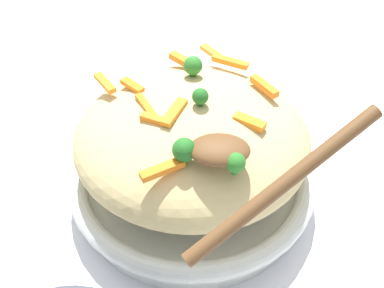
% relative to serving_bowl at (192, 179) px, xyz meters
% --- Properties ---
extents(ground_plane, '(2.40, 2.40, 0.00)m').
position_rel_serving_bowl_xyz_m(ground_plane, '(0.00, 0.00, -0.03)').
color(ground_plane, silver).
extents(serving_bowl, '(0.28, 0.28, 0.05)m').
position_rel_serving_bowl_xyz_m(serving_bowl, '(0.00, 0.00, 0.00)').
color(serving_bowl, silver).
rests_on(serving_bowl, ground_plane).
extents(pasta_mound, '(0.26, 0.24, 0.10)m').
position_rel_serving_bowl_xyz_m(pasta_mound, '(0.00, 0.00, 0.06)').
color(pasta_mound, '#D1BA7A').
rests_on(pasta_mound, serving_bowl).
extents(carrot_piece_0, '(0.03, 0.03, 0.01)m').
position_rel_serving_bowl_xyz_m(carrot_piece_0, '(0.06, -0.04, 0.11)').
color(carrot_piece_0, orange).
rests_on(carrot_piece_0, pasta_mound).
extents(carrot_piece_1, '(0.03, 0.03, 0.01)m').
position_rel_serving_bowl_xyz_m(carrot_piece_1, '(0.09, -0.04, 0.11)').
color(carrot_piece_1, orange).
rests_on(carrot_piece_1, pasta_mound).
extents(carrot_piece_2, '(0.03, 0.03, 0.01)m').
position_rel_serving_bowl_xyz_m(carrot_piece_2, '(-0.02, -0.10, 0.11)').
color(carrot_piece_2, orange).
rests_on(carrot_piece_2, pasta_mound).
extents(carrot_piece_3, '(0.03, 0.03, 0.01)m').
position_rel_serving_bowl_xyz_m(carrot_piece_3, '(0.01, -0.08, 0.11)').
color(carrot_piece_3, orange).
rests_on(carrot_piece_3, pasta_mound).
extents(carrot_piece_4, '(0.03, 0.02, 0.01)m').
position_rel_serving_bowl_xyz_m(carrot_piece_4, '(0.04, 0.02, 0.11)').
color(carrot_piece_4, orange).
rests_on(carrot_piece_4, pasta_mound).
extents(carrot_piece_5, '(0.03, 0.04, 0.01)m').
position_rel_serving_bowl_xyz_m(carrot_piece_5, '(0.05, 0.00, 0.11)').
color(carrot_piece_5, orange).
rests_on(carrot_piece_5, pasta_mound).
extents(carrot_piece_6, '(0.04, 0.03, 0.01)m').
position_rel_serving_bowl_xyz_m(carrot_piece_6, '(0.02, 0.08, 0.11)').
color(carrot_piece_6, orange).
rests_on(carrot_piece_6, pasta_mound).
extents(carrot_piece_7, '(0.03, 0.03, 0.01)m').
position_rel_serving_bowl_xyz_m(carrot_piece_7, '(-0.06, 0.02, 0.11)').
color(carrot_piece_7, orange).
rests_on(carrot_piece_7, pasta_mound).
extents(carrot_piece_8, '(0.03, 0.04, 0.01)m').
position_rel_serving_bowl_xyz_m(carrot_piece_8, '(0.02, 0.01, 0.11)').
color(carrot_piece_8, orange).
rests_on(carrot_piece_8, pasta_mound).
extents(carrot_piece_9, '(0.04, 0.03, 0.01)m').
position_rel_serving_bowl_xyz_m(carrot_piece_9, '(-0.04, -0.08, 0.11)').
color(carrot_piece_9, orange).
rests_on(carrot_piece_9, pasta_mound).
extents(carrot_piece_10, '(0.03, 0.04, 0.01)m').
position_rel_serving_bowl_xyz_m(carrot_piece_10, '(-0.08, -0.04, 0.11)').
color(carrot_piece_10, orange).
rests_on(carrot_piece_10, pasta_mound).
extents(broccoli_floret_0, '(0.02, 0.02, 0.02)m').
position_rel_serving_bowl_xyz_m(broccoli_floret_0, '(-0.01, 0.00, 0.12)').
color(broccoli_floret_0, '#205B1C').
rests_on(broccoli_floret_0, pasta_mound).
extents(broccoli_floret_1, '(0.02, 0.02, 0.03)m').
position_rel_serving_bowl_xyz_m(broccoli_floret_1, '(0.01, 0.07, 0.12)').
color(broccoli_floret_1, '#205B1C').
rests_on(broccoli_floret_1, pasta_mound).
extents(broccoli_floret_2, '(0.02, 0.02, 0.02)m').
position_rel_serving_bowl_xyz_m(broccoli_floret_2, '(-0.04, 0.09, 0.12)').
color(broccoli_floret_2, '#296820').
rests_on(broccoli_floret_2, pasta_mound).
extents(broccoli_floret_3, '(0.02, 0.02, 0.02)m').
position_rel_serving_bowl_xyz_m(broccoli_floret_3, '(-0.00, -0.06, 0.12)').
color(broccoli_floret_3, '#296820').
rests_on(broccoli_floret_3, pasta_mound).
extents(serving_spoon, '(0.15, 0.14, 0.09)m').
position_rel_serving_bowl_xyz_m(serving_spoon, '(-0.04, 0.10, 0.13)').
color(serving_spoon, brown).
rests_on(serving_spoon, pasta_mound).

